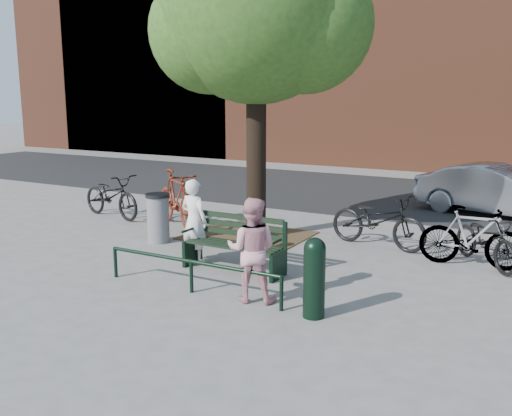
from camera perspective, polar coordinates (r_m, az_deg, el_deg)
The scene contains 17 objects.
ground at distance 9.61m, azimuth -2.25°, elevation -6.32°, with size 90.00×90.00×0.00m, color gray.
dirt_pit at distance 11.92m, azimuth -0.82°, elevation -2.76°, with size 2.40×2.00×0.02m, color brown.
road at distance 17.24m, azimuth 12.68°, elevation 1.35°, with size 40.00×7.00×0.01m, color black.
townhouse_row at distance 24.48m, azimuth 19.14°, elevation 18.57°, with size 45.00×4.00×14.00m.
park_bench at distance 9.54m, azimuth -2.02°, elevation -3.45°, with size 1.74×0.54×0.97m.
guard_railing at distance 8.54m, azimuth -6.50°, elevation -5.83°, with size 3.06×0.06×0.51m.
street_tree at distance 11.53m, azimuth 0.26°, elevation 18.84°, with size 4.20×3.80×6.50m.
person_left at distance 10.02m, azimuth -6.22°, elevation -1.27°, with size 0.54×0.35×1.47m, color white.
person_right at distance 8.07m, azimuth -0.43°, elevation -4.21°, with size 0.73×0.57×1.50m, color pink.
bollard at distance 7.57m, azimuth 5.85°, elevation -6.67°, with size 0.29×0.29×1.09m.
litter_bin at distance 11.49m, azimuth -9.77°, elevation -0.97°, with size 0.48×0.48×0.98m.
bicycle_a at distance 14.05m, azimuth -14.27°, elevation 1.21°, with size 0.70×2.01×1.06m, color black.
bicycle_b at distance 12.79m, azimuth -7.96°, elevation 0.95°, with size 0.59×2.10×1.26m, color #57190C.
bicycle_c at distance 11.22m, azimuth 12.12°, elevation -1.21°, with size 0.70×2.00×1.05m, color black.
bicycle_d at distance 10.37m, azimuth 20.84°, elevation -2.71°, with size 0.50×1.76×1.06m, color gray.
bicycle_e at distance 10.56m, azimuth 22.02°, elevation -2.93°, with size 0.61×1.76×0.92m, color black.
parked_car at distance 14.95m, azimuth 22.96°, elevation 1.60°, with size 1.31×3.76×1.24m, color gray.
Camera 1 is at (4.81, -7.80, 2.91)m, focal length 40.00 mm.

